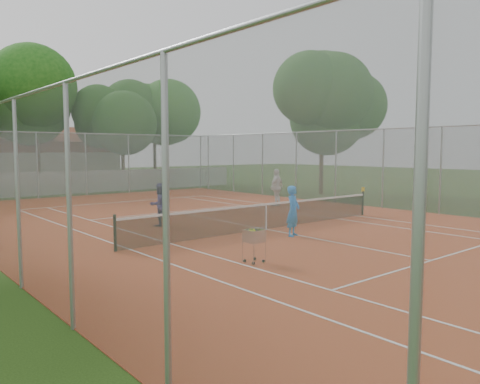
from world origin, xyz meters
TOP-DOWN VIEW (x-y plane):
  - ground at (0.00, 0.00)m, footprint 120.00×120.00m
  - court_pad at (0.00, 0.00)m, footprint 18.00×34.00m
  - court_lines at (0.00, 0.00)m, footprint 10.98×23.78m
  - tennis_net at (0.00, 0.00)m, footprint 11.88×0.10m
  - perimeter_fence at (0.00, 0.00)m, footprint 18.00×34.00m
  - boundary_wall at (0.00, 19.00)m, footprint 26.00×0.30m
  - clubhouse at (-2.00, 29.00)m, footprint 16.40×9.00m
  - tropical_trees at (0.00, 22.00)m, footprint 29.00×19.00m
  - player_near at (-0.23, -1.58)m, footprint 0.73×0.62m
  - player_far_left at (-2.62, 3.21)m, footprint 0.83×0.66m
  - player_far_right at (5.40, 4.96)m, footprint 1.22×0.75m
  - ball_hopper at (-3.76, -3.57)m, footprint 0.57×0.57m

SIDE VIEW (x-z plane):
  - ground at x=0.00m, z-range 0.00..0.00m
  - court_pad at x=0.00m, z-range 0.00..0.02m
  - court_lines at x=0.00m, z-range 0.02..0.03m
  - ball_hopper at x=-3.76m, z-range 0.02..0.98m
  - tennis_net at x=0.00m, z-range 0.02..1.00m
  - boundary_wall at x=0.00m, z-range 0.00..1.50m
  - player_far_left at x=-2.62m, z-range 0.02..1.67m
  - player_near at x=-0.23m, z-range 0.02..1.73m
  - player_far_right at x=5.40m, z-range 0.02..1.96m
  - perimeter_fence at x=0.00m, z-range 0.00..4.00m
  - clubhouse at x=-2.00m, z-range 0.00..4.40m
  - tropical_trees at x=0.00m, z-range 0.00..10.00m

